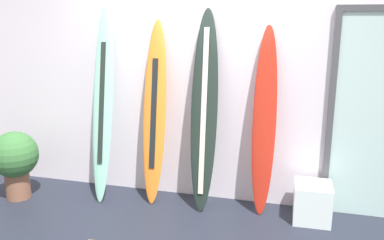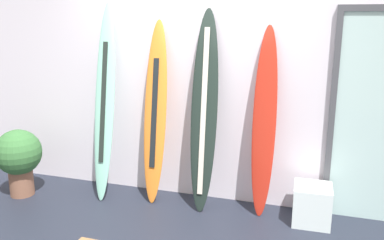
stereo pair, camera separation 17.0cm
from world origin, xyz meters
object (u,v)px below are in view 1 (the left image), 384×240
object	(u,v)px
surfboard_sunset	(155,114)
surfboard_charcoal	(204,112)
display_block_left	(312,202)
surfboard_seafoam	(103,105)
potted_plant	(15,159)
surfboard_crimson	(264,122)

from	to	relation	value
surfboard_sunset	surfboard_charcoal	distance (m)	0.55
surfboard_charcoal	display_block_left	distance (m)	1.42
surfboard_seafoam	potted_plant	world-z (taller)	surfboard_seafoam
surfboard_seafoam	surfboard_sunset	xyz separation A→B (m)	(0.57, 0.06, -0.08)
surfboard_seafoam	display_block_left	world-z (taller)	surfboard_seafoam
surfboard_sunset	surfboard_crimson	distance (m)	1.17
surfboard_crimson	display_block_left	distance (m)	0.93
display_block_left	potted_plant	bearing A→B (deg)	-174.50
surfboard_charcoal	surfboard_crimson	xyz separation A→B (m)	(0.62, 0.04, -0.08)
surfboard_charcoal	surfboard_sunset	bearing A→B (deg)	179.04
surfboard_charcoal	surfboard_crimson	bearing A→B (deg)	3.93
surfboard_sunset	surfboard_charcoal	world-z (taller)	surfboard_charcoal
display_block_left	potted_plant	xyz separation A→B (m)	(-3.21, -0.31, 0.27)
surfboard_crimson	potted_plant	size ratio (longest dim) A/B	2.50
surfboard_sunset	display_block_left	world-z (taller)	surfboard_sunset
surfboard_seafoam	surfboard_crimson	world-z (taller)	surfboard_seafoam
surfboard_sunset	potted_plant	distance (m)	1.65
surfboard_charcoal	surfboard_crimson	distance (m)	0.62
surfboard_crimson	potted_plant	xyz separation A→B (m)	(-2.69, -0.41, -0.50)
surfboard_seafoam	display_block_left	xyz separation A→B (m)	(2.25, -0.01, -0.87)
surfboard_sunset	surfboard_crimson	xyz separation A→B (m)	(1.16, 0.03, -0.02)
surfboard_crimson	surfboard_charcoal	bearing A→B (deg)	-176.07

